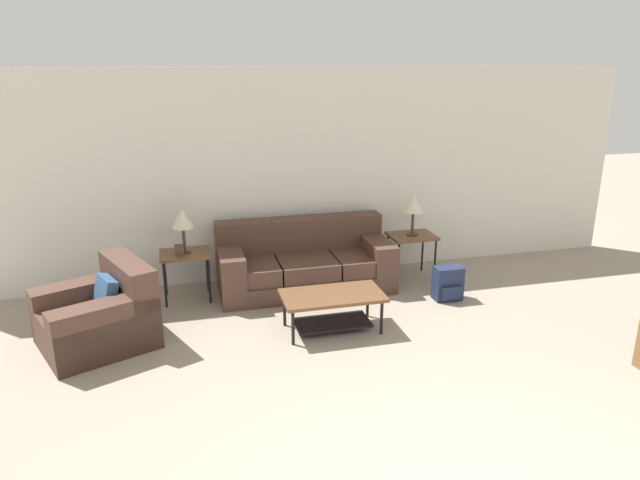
{
  "coord_description": "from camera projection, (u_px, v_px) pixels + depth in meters",
  "views": [
    {
      "loc": [
        -1.57,
        -2.09,
        2.68
      ],
      "look_at": [
        -0.11,
        3.63,
        0.8
      ],
      "focal_mm": 32.0,
      "sensor_mm": 36.0,
      "label": 1
    }
  ],
  "objects": [
    {
      "name": "armchair",
      "position": [
        100.0,
        317.0,
        5.55
      ],
      "size": [
        1.27,
        1.24,
        0.8
      ],
      "color": "#4C3328",
      "rests_on": "ground_plane"
    },
    {
      "name": "wall_back",
      "position": [
        306.0,
        175.0,
        7.13
      ],
      "size": [
        8.75,
        0.06,
        2.6
      ],
      "color": "silver",
      "rests_on": "ground_plane"
    },
    {
      "name": "picture_frame",
      "position": [
        179.0,
        250.0,
        6.41
      ],
      "size": [
        0.1,
        0.04,
        0.13
      ],
      "color": "#4C3828",
      "rests_on": "side_table_left"
    },
    {
      "name": "table_lamp_right",
      "position": [
        414.0,
        205.0,
        7.05
      ],
      "size": [
        0.25,
        0.25,
        0.52
      ],
      "color": "#472D1E",
      "rests_on": "side_table_right"
    },
    {
      "name": "side_table_right",
      "position": [
        412.0,
        239.0,
        7.19
      ],
      "size": [
        0.57,
        0.46,
        0.57
      ],
      "color": "brown",
      "rests_on": "ground_plane"
    },
    {
      "name": "coffee_table",
      "position": [
        332.0,
        303.0,
        5.82
      ],
      "size": [
        1.04,
        0.55,
        0.4
      ],
      "color": "brown",
      "rests_on": "ground_plane"
    },
    {
      "name": "backpack",
      "position": [
        448.0,
        284.0,
        6.61
      ],
      "size": [
        0.33,
        0.27,
        0.4
      ],
      "color": "#1E2847",
      "rests_on": "ground_plane"
    },
    {
      "name": "side_table_left",
      "position": [
        185.0,
        258.0,
        6.53
      ],
      "size": [
        0.57,
        0.46,
        0.57
      ],
      "color": "brown",
      "rests_on": "ground_plane"
    },
    {
      "name": "table_lamp_left",
      "position": [
        182.0,
        220.0,
        6.39
      ],
      "size": [
        0.25,
        0.25,
        0.52
      ],
      "color": "#472D1E",
      "rests_on": "side_table_left"
    },
    {
      "name": "couch",
      "position": [
        304.0,
        265.0,
        6.91
      ],
      "size": [
        2.07,
        0.89,
        0.82
      ],
      "color": "#4C3328",
      "rests_on": "ground_plane"
    }
  ]
}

